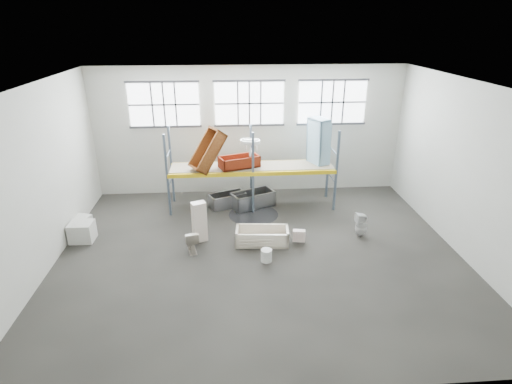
{
  "coord_description": "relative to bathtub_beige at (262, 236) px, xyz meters",
  "views": [
    {
      "loc": [
        -0.89,
        -10.5,
        6.53
      ],
      "look_at": [
        0.0,
        1.5,
        1.4
      ],
      "focal_mm": 28.44,
      "sensor_mm": 36.0,
      "label": 1
    }
  ],
  "objects": [
    {
      "name": "window_left",
      "position": [
        -3.33,
        4.28,
        3.36
      ],
      "size": [
        2.6,
        0.04,
        1.6
      ],
      "primitive_type": "cube",
      "color": "white",
      "rests_on": "wall_back"
    },
    {
      "name": "wall_front",
      "position": [
        -0.13,
        -5.71,
        2.26
      ],
      "size": [
        12.0,
        0.1,
        5.0
      ],
      "primitive_type": "cube",
      "color": "#A2A295",
      "rests_on": "ground"
    },
    {
      "name": "rack_upright_rb",
      "position": [
        2.87,
        3.44,
        1.26
      ],
      "size": [
        0.08,
        0.08,
        3.0
      ],
      "primitive_type": "cube",
      "color": "slate",
      "rests_on": "floor"
    },
    {
      "name": "sink_on_shelf",
      "position": [
        -0.21,
        2.51,
        1.85
      ],
      "size": [
        0.81,
        0.7,
        0.63
      ],
      "primitive_type": "imported",
      "rotation": [
        0.0,
        0.0,
        -0.24
      ],
      "color": "white",
      "rests_on": "rust_tub_flat"
    },
    {
      "name": "rack_upright_ra",
      "position": [
        2.87,
        2.24,
        1.26
      ],
      "size": [
        0.08,
        0.08,
        3.0
      ],
      "primitive_type": "cube",
      "color": "slate",
      "rests_on": "floor"
    },
    {
      "name": "rack_upright_mb",
      "position": [
        -0.13,
        3.44,
        1.26
      ],
      "size": [
        0.08,
        0.08,
        3.0
      ],
      "primitive_type": "cube",
      "color": "slate",
      "rests_on": "floor"
    },
    {
      "name": "toilet_white",
      "position": [
        3.25,
        0.22,
        0.16
      ],
      "size": [
        0.4,
        0.39,
        0.81
      ],
      "primitive_type": "imported",
      "rotation": [
        0.0,
        0.0,
        -1.5
      ],
      "color": "silver",
      "rests_on": "floor"
    },
    {
      "name": "rack_beam_front",
      "position": [
        -0.13,
        2.24,
        1.26
      ],
      "size": [
        6.0,
        0.1,
        0.14
      ],
      "primitive_type": "cube",
      "color": "yellow",
      "rests_on": "floor"
    },
    {
      "name": "rack_beam_back",
      "position": [
        -0.13,
        3.44,
        1.26
      ],
      "size": [
        6.0,
        0.1,
        0.14
      ],
      "primitive_type": "cube",
      "color": "yellow",
      "rests_on": "floor"
    },
    {
      "name": "carton_near",
      "position": [
        -5.71,
        0.58,
        0.07
      ],
      "size": [
        0.75,
        0.64,
        0.62
      ],
      "primitive_type": "cube",
      "rotation": [
        0.0,
        0.0,
        -0.03
      ],
      "color": "beige",
      "rests_on": "floor"
    },
    {
      "name": "shelf_deck",
      "position": [
        -0.13,
        2.84,
        1.34
      ],
      "size": [
        5.9,
        1.1,
        0.03
      ],
      "primitive_type": "cube",
      "color": "gray",
      "rests_on": "floor"
    },
    {
      "name": "floor",
      "position": [
        -0.13,
        -0.66,
        -0.29
      ],
      "size": [
        12.0,
        10.0,
        0.1
      ],
      "primitive_type": "cube",
      "color": "#44413B",
      "rests_on": "ground"
    },
    {
      "name": "wall_back",
      "position": [
        -0.13,
        4.39,
        2.26
      ],
      "size": [
        12.0,
        0.1,
        5.0
      ],
      "primitive_type": "cube",
      "color": "#B9B9AB",
      "rests_on": "ground"
    },
    {
      "name": "sink_in_tub",
      "position": [
        0.15,
        -0.12,
        -0.08
      ],
      "size": [
        0.46,
        0.46,
        0.15
      ],
      "primitive_type": "imported",
      "rotation": [
        0.0,
        0.0,
        -0.03
      ],
      "color": "beige",
      "rests_on": "bathtub_beige"
    },
    {
      "name": "cistern_tall",
      "position": [
        -1.96,
        0.3,
        0.42
      ],
      "size": [
        0.5,
        0.42,
        1.33
      ],
      "primitive_type": "cube",
      "rotation": [
        0.0,
        0.0,
        0.38
      ],
      "color": "beige",
      "rests_on": "floor"
    },
    {
      "name": "ceiling",
      "position": [
        -0.13,
        -0.66,
        4.81
      ],
      "size": [
        12.0,
        10.0,
        0.1
      ],
      "primitive_type": "cube",
      "color": "silver",
      "rests_on": "ground"
    },
    {
      "name": "blue_tub_upright",
      "position": [
        2.33,
        3.01,
        2.15
      ],
      "size": [
        0.84,
        0.98,
        1.77
      ],
      "primitive_type": null,
      "rotation": [
        0.0,
        1.54,
        0.42
      ],
      "color": "#8AB7CE",
      "rests_on": "shelf_deck"
    },
    {
      "name": "bucket",
      "position": [
        0.03,
        -1.06,
        -0.05
      ],
      "size": [
        0.33,
        0.33,
        0.38
      ],
      "primitive_type": "cylinder",
      "rotation": [
        0.0,
        0.0,
        -0.02
      ],
      "color": "silver",
      "rests_on": "floor"
    },
    {
      "name": "rack_upright_la",
      "position": [
        -3.13,
        2.24,
        1.26
      ],
      "size": [
        0.08,
        0.08,
        3.0
      ],
      "primitive_type": "cube",
      "color": "slate",
      "rests_on": "floor"
    },
    {
      "name": "wall_right",
      "position": [
        5.92,
        -0.66,
        2.26
      ],
      "size": [
        0.1,
        10.0,
        5.0
      ],
      "primitive_type": "cube",
      "color": "#B9B9AC",
      "rests_on": "ground"
    },
    {
      "name": "wet_patch",
      "position": [
        -0.13,
        2.04,
        -0.24
      ],
      "size": [
        1.8,
        1.8,
        0.0
      ],
      "primitive_type": "cylinder",
      "color": "black",
      "rests_on": "floor"
    },
    {
      "name": "toilet_beige",
      "position": [
        -2.19,
        -0.33,
        0.12
      ],
      "size": [
        0.54,
        0.78,
        0.73
      ],
      "primitive_type": "imported",
      "rotation": [
        0.0,
        0.0,
        3.35
      ],
      "color": "beige",
      "rests_on": "floor"
    },
    {
      "name": "cistern_spare",
      "position": [
        1.15,
        -0.13,
        0.04
      ],
      "size": [
        0.41,
        0.25,
        0.37
      ],
      "primitive_type": "cube",
      "rotation": [
        0.0,
        0.0,
        -0.17
      ],
      "color": "beige",
      "rests_on": "bathtub_beige"
    },
    {
      "name": "window_mid",
      "position": [
        -0.13,
        4.28,
        3.36
      ],
      "size": [
        2.6,
        0.04,
        1.6
      ],
      "primitive_type": "cube",
      "color": "white",
      "rests_on": "wall_back"
    },
    {
      "name": "rack_upright_ma",
      "position": [
        -0.13,
        2.24,
        1.26
      ],
      "size": [
        0.08,
        0.08,
        3.0
      ],
      "primitive_type": "cube",
      "color": "slate",
      "rests_on": "floor"
    },
    {
      "name": "carton_far",
      "position": [
        -5.99,
        1.24,
        0.01
      ],
      "size": [
        0.75,
        0.75,
        0.5
      ],
      "primitive_type": "cube",
      "rotation": [
        0.0,
        0.0,
        -0.29
      ],
      "color": "beige",
      "rests_on": "floor"
    },
    {
      "name": "steel_tub_left",
      "position": [
        -1.06,
        2.87,
        0.01
      ],
      "size": [
        1.5,
        1.11,
        0.5
      ],
      "primitive_type": null,
      "rotation": [
        0.0,
        0.0,
        0.39
      ],
      "color": "#A8A9AF",
      "rests_on": "floor"
    },
    {
      "name": "rust_tub_flat",
      "position": [
        -0.6,
        2.69,
        1.58
      ],
      "size": [
        1.56,
        1.11,
        0.4
      ],
      "primitive_type": null,
      "rotation": [
        0.0,
        0.0,
        0.34
      ],
      "color": "maroon",
      "rests_on": "shelf_deck"
    },
    {
      "name": "bathtub_beige",
      "position": [
        0.0,
        0.0,
        0.0
      ],
      "size": [
        1.72,
        0.92,
        0.49
      ],
      "primitive_type": null,
      "rotation": [
        0.0,
        0.0,
        -0.09
      ],
      "color": "beige",
      "rests_on": "floor"
    },
    {
      "name": "rust_tub_tilted",
      "position": [
        -1.71,
        2.59,
        2.05
      ],
      "size": [
        1.48,
        1.27,
        1.56
      ],
      "primitive_type": null,
      "rotation": [
        0.0,
        -0.96,
        0.5
      ],
      "color": "brown",
      "rests_on": "shelf_deck"
    },
    {
      "name": "rack_upright_lb",
      "position": [
        -3.13,
        3.44,
        1.26
      ],
      "size": [
        0.08,
        0.08,
        3.0
      ],
      "primitive_type": "cube",
      "color": "slate",
      "rests_on": "floor"
    },
    {
      "name": "window_right",
      "position": [
        3.07,
        4.28,
        3.36
      ],
      "size": [
        2.6,
        0.04,
        1.6
      ],
      "primitive_type": "cube",
      "color": "white",
      "rests_on": "wall_back"
    },
    {
      "name": "steel_tub_right",
      "position": [
        -0.11,
        2.75,
        0.05
      ],
      "size": [
        1.75,
        1.32,
        0.58
      ],
      "primitive_type": null,
      "rotation": [
        0.0,
        0.0,
        0.42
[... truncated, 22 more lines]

